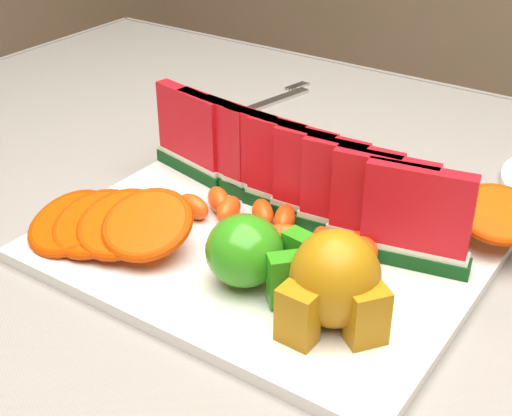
{
  "coord_description": "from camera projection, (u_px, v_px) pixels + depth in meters",
  "views": [
    {
      "loc": [
        0.24,
        -0.51,
        1.14
      ],
      "look_at": [
        -0.08,
        -0.03,
        0.81
      ],
      "focal_mm": 50.0,
      "sensor_mm": 36.0,
      "label": 1
    }
  ],
  "objects": [
    {
      "name": "orange_fan_back",
      "position": [
        359.0,
        182.0,
        0.74
      ],
      "size": [
        0.38,
        0.11,
        0.05
      ],
      "color": "#EB5D01",
      "rests_on": "platter"
    },
    {
      "name": "pear_cluster",
      "position": [
        335.0,
        283.0,
        0.56
      ],
      "size": [
        0.1,
        0.1,
        0.08
      ],
      "color": "#B5720C",
      "rests_on": "platter"
    },
    {
      "name": "apple_cluster",
      "position": [
        253.0,
        253.0,
        0.61
      ],
      "size": [
        0.11,
        0.09,
        0.06
      ],
      "color": "#1F8A1E",
      "rests_on": "platter"
    },
    {
      "name": "platter",
      "position": [
        261.0,
        249.0,
        0.69
      ],
      "size": [
        0.4,
        0.3,
        0.01
      ],
      "color": "silver",
      "rests_on": "tablecloth"
    },
    {
      "name": "tangerine_segments",
      "position": [
        271.0,
        224.0,
        0.69
      ],
      "size": [
        0.22,
        0.08,
        0.03
      ],
      "color": "#D66403",
      "rests_on": "platter"
    },
    {
      "name": "table",
      "position": [
        337.0,
        347.0,
        0.73
      ],
      "size": [
        1.4,
        0.9,
        0.75
      ],
      "color": "#442617",
      "rests_on": "ground"
    },
    {
      "name": "fork",
      "position": [
        268.0,
        103.0,
        1.02
      ],
      "size": [
        0.05,
        0.19,
        0.0
      ],
      "color": "silver",
      "rests_on": "tablecloth"
    },
    {
      "name": "watermelon_row",
      "position": [
        291.0,
        173.0,
        0.71
      ],
      "size": [
        0.39,
        0.07,
        0.1
      ],
      "color": "#0B3609",
      "rests_on": "platter"
    },
    {
      "name": "tablecloth",
      "position": [
        341.0,
        298.0,
        0.69
      ],
      "size": [
        1.53,
        1.03,
        0.2
      ],
      "color": "gray",
      "rests_on": "table"
    },
    {
      "name": "orange_fan_front",
      "position": [
        108.0,
        223.0,
        0.67
      ],
      "size": [
        0.18,
        0.12,
        0.05
      ],
      "color": "#EB5D01",
      "rests_on": "platter"
    }
  ]
}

